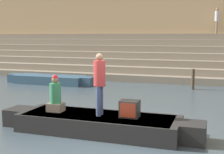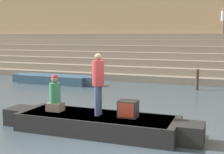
{
  "view_description": "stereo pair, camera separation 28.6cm",
  "coord_description": "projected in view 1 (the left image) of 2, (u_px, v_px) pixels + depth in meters",
  "views": [
    {
      "loc": [
        2.32,
        -7.45,
        2.64
      ],
      "look_at": [
        -0.72,
        1.52,
        1.4
      ],
      "focal_mm": 50.0,
      "sensor_mm": 36.0,
      "label": 1
    },
    {
      "loc": [
        2.59,
        -7.35,
        2.64
      ],
      "look_at": [
        -0.72,
        1.52,
        1.4
      ],
      "focal_mm": 50.0,
      "sensor_mm": 36.0,
      "label": 2
    }
  ],
  "objects": [
    {
      "name": "person_rowing",
      "position": [
        55.0,
        97.0,
        8.9
      ],
      "size": [
        0.45,
        0.35,
        1.06
      ],
      "rotation": [
        0.0,
        0.0,
        0.3
      ],
      "color": "#756656",
      "rests_on": "rowboat_main"
    },
    {
      "name": "back_wall",
      "position": [
        185.0,
        5.0,
        21.85
      ],
      "size": [
        34.2,
        1.28,
        9.6
      ],
      "color": "tan",
      "rests_on": "ground"
    },
    {
      "name": "mooring_post",
      "position": [
        193.0,
        79.0,
        15.51
      ],
      "size": [
        0.16,
        0.16,
        1.02
      ],
      "primitive_type": "cylinder",
      "color": "#473828",
      "rests_on": "ground"
    },
    {
      "name": "ghat_steps",
      "position": [
        179.0,
        62.0,
        20.08
      ],
      "size": [
        36.0,
        5.08,
        2.8
      ],
      "color": "gray",
      "rests_on": "ground"
    },
    {
      "name": "tv_set",
      "position": [
        130.0,
        109.0,
        8.28
      ],
      "size": [
        0.51,
        0.39,
        0.45
      ],
      "rotation": [
        0.0,
        0.0,
        -0.06
      ],
      "color": "#2D2D2D",
      "rests_on": "rowboat_main"
    },
    {
      "name": "person_standing",
      "position": [
        100.0,
        80.0,
        8.38
      ],
      "size": [
        0.32,
        0.32,
        1.69
      ],
      "rotation": [
        0.0,
        0.0,
        -0.09
      ],
      "color": "#3D4C75",
      "rests_on": "rowboat_main"
    },
    {
      "name": "ground_plane",
      "position": [
        120.0,
        139.0,
        8.08
      ],
      "size": [
        120.0,
        120.0,
        0.0
      ],
      "primitive_type": "plane",
      "color": "#3D4C56"
    },
    {
      "name": "rowboat_main",
      "position": [
        98.0,
        123.0,
        8.57
      ],
      "size": [
        5.72,
        1.56,
        0.5
      ],
      "rotation": [
        0.0,
        0.0,
        0.03
      ],
      "color": "black",
      "rests_on": "ground"
    },
    {
      "name": "moored_boat_shore",
      "position": [
        50.0,
        79.0,
        17.35
      ],
      "size": [
        5.16,
        1.28,
        0.47
      ],
      "rotation": [
        0.0,
        0.0,
        -0.01
      ],
      "color": "#33516B",
      "rests_on": "ground"
    },
    {
      "name": "person_on_steps",
      "position": [
        217.0,
        19.0,
        20.39
      ],
      "size": [
        0.29,
        0.29,
        1.65
      ],
      "rotation": [
        0.0,
        0.0,
        2.52
      ],
      "color": "#756656",
      "rests_on": "ghat_steps"
    }
  ]
}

